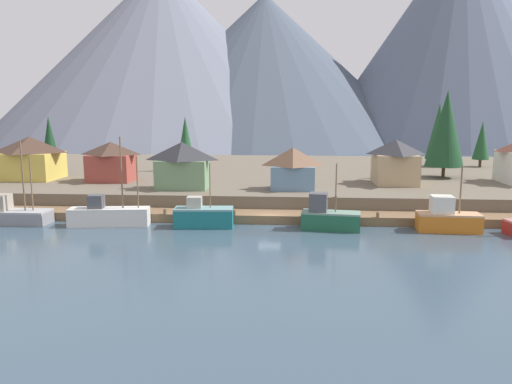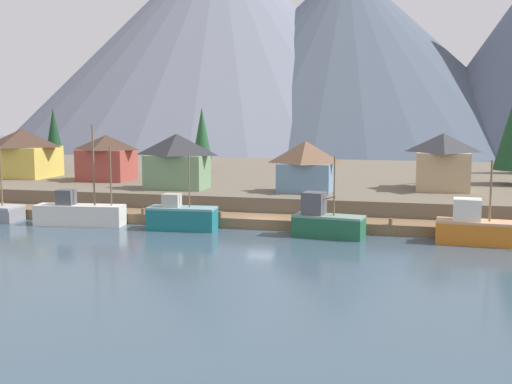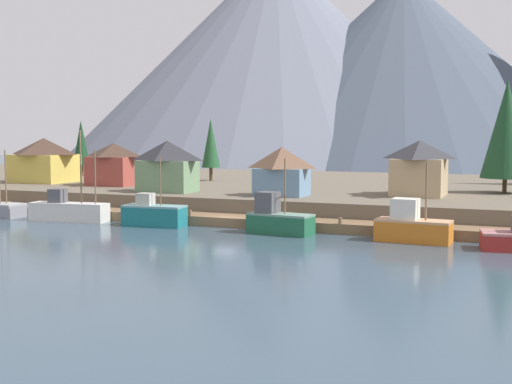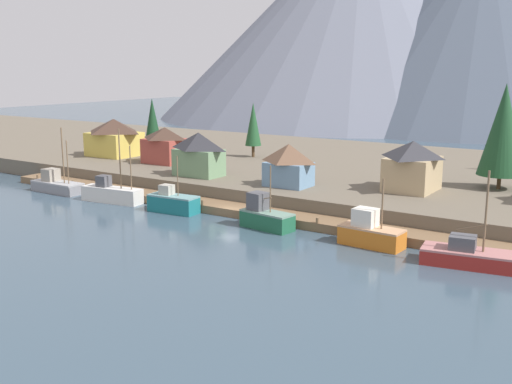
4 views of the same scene
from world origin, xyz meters
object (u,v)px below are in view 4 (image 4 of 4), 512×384
Objects in this scene: house_yellow at (114,137)px; house_green at (199,154)px; conifer_near_left at (253,124)px; conifer_mid_right at (152,118)px; fishing_boat_grey at (57,185)px; fishing_boat_red at (472,256)px; fishing_boat_green at (265,216)px; fishing_boat_white at (112,193)px; house_blue at (289,165)px; fishing_boat_teal at (173,203)px; conifer_back_left at (503,130)px; fishing_boat_orange at (370,233)px; house_red at (165,145)px; house_tan at (412,165)px.

house_green is at bearing -16.78° from house_yellow.
conifer_near_left is 1.00× the size of conifer_mid_right.
conifer_mid_right is at bearing 109.74° from fishing_boat_grey.
fishing_boat_red is at bearing -16.32° from house_yellow.
fishing_boat_white is at bearing -172.12° from fishing_boat_green.
fishing_boat_white is 1.68× the size of house_blue.
conifer_back_left is at bearing 32.82° from fishing_boat_teal.
conifer_near_left is (-34.71, 30.44, 6.73)m from fishing_boat_orange.
fishing_boat_orange is at bearing -21.88° from house_red.
fishing_boat_grey is 1.31× the size of fishing_boat_green.
fishing_boat_green is 35.16m from house_red.
conifer_mid_right is at bearing 165.60° from house_tan.
fishing_boat_orange is at bearing -34.93° from house_blue.
house_yellow is at bearing 154.72° from fishing_boat_red.
conifer_back_left is at bearing -7.73° from conifer_near_left.
conifer_near_left is at bearing 66.33° from fishing_boat_grey.
conifer_mid_right reaches higher than house_red.
conifer_back_left is (66.43, -7.51, 2.05)m from conifer_mid_right.
house_red reaches higher than fishing_boat_green.
house_blue is (-16.41, 11.46, 3.95)m from fishing_boat_orange.
fishing_boat_grey reaches higher than fishing_boat_red.
house_green is (-28.80, -6.57, -0.04)m from house_tan.
fishing_boat_green is 0.54× the size of conifer_back_left.
fishing_boat_teal is 0.85× the size of house_yellow.
fishing_boat_red reaches higher than fishing_boat_orange.
fishing_boat_red is 1.61× the size of house_blue.
house_tan is 40.73m from house_red.
fishing_boat_grey is 0.71× the size of conifer_back_left.
house_green is (-30.91, 10.97, 4.28)m from fishing_boat_orange.
house_red is at bearing 129.83° from fishing_boat_teal.
fishing_boat_green is 47.24m from house_yellow.
house_blue is at bearing -10.08° from house_yellow.
house_red is (-40.73, -0.34, -0.26)m from house_tan.
fishing_boat_white reaches higher than fishing_boat_orange.
fishing_boat_green is (35.79, -0.09, 0.30)m from fishing_boat_grey.
fishing_boat_teal is (10.66, 0.17, 0.02)m from fishing_boat_white.
fishing_boat_white is 0.74× the size of conifer_back_left.
fishing_boat_green is 21.91m from house_green.
house_tan is at bearing 31.92° from fishing_boat_teal.
house_red is at bearing -41.92° from conifer_mid_right.
conifer_mid_right reaches higher than fishing_boat_orange.
house_tan is 0.77× the size of conifer_mid_right.
conifer_near_left is (2.14, 30.63, 6.92)m from fishing_boat_white.
fishing_boat_red is (47.12, -0.68, -0.24)m from fishing_boat_white.
fishing_boat_green is at bearing -71.35° from house_blue.
house_red is (-16.64, 17.23, 4.22)m from fishing_boat_teal.
fishing_boat_white is at bearing 176.75° from fishing_boat_teal.
house_green reaches higher than fishing_boat_green.
fishing_boat_teal is at bearing -142.99° from conifer_back_left.
house_yellow is (-18.88, 18.65, 4.58)m from fishing_boat_white.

